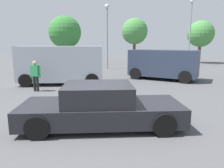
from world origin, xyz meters
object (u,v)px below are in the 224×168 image
(sedan_foreground, at_px, (101,107))
(dog, at_px, (108,90))
(van_white, at_px, (61,64))
(light_post_mid, at_px, (107,25))
(light_post_near, at_px, (191,22))
(suv_dark, at_px, (163,63))
(pedestrian, at_px, (35,73))

(sedan_foreground, height_order, dog, sedan_foreground)
(van_white, xyz_separation_m, light_post_mid, (1.37, 8.23, 2.96))
(sedan_foreground, distance_m, van_white, 7.37)
(light_post_mid, bearing_deg, light_post_near, 30.13)
(sedan_foreground, bearing_deg, light_post_mid, 87.16)
(sedan_foreground, bearing_deg, van_white, 108.79)
(dog, relative_size, suv_dark, 0.13)
(pedestrian, bearing_deg, sedan_foreground, -130.33)
(sedan_foreground, relative_size, dog, 7.57)
(sedan_foreground, relative_size, van_white, 0.94)
(light_post_mid, bearing_deg, suv_dark, -48.15)
(light_post_mid, bearing_deg, dog, -79.69)
(suv_dark, height_order, light_post_near, light_post_near)
(dog, distance_m, light_post_mid, 11.87)
(sedan_foreground, xyz_separation_m, pedestrian, (-4.29, 4.06, 0.35))
(sedan_foreground, xyz_separation_m, dog, (-0.41, 3.48, -0.28))
(suv_dark, xyz_separation_m, light_post_mid, (-4.94, 5.52, 3.09))
(dog, relative_size, pedestrian, 0.41)
(van_white, bearing_deg, light_post_mid, -111.65)
(dog, bearing_deg, van_white, -25.28)
(sedan_foreground, distance_m, light_post_mid, 15.15)
(dog, relative_size, van_white, 0.12)
(dog, bearing_deg, pedestrian, 5.95)
(van_white, height_order, light_post_near, light_post_near)
(light_post_mid, bearing_deg, pedestrian, -100.18)
(pedestrian, distance_m, light_post_mid, 11.11)
(dog, height_order, light_post_near, light_post_near)
(suv_dark, relative_size, light_post_mid, 0.80)
(pedestrian, height_order, light_post_near, light_post_near)
(van_white, height_order, pedestrian, van_white)
(dog, bearing_deg, suv_dark, -103.64)
(dog, bearing_deg, sedan_foreground, 111.10)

